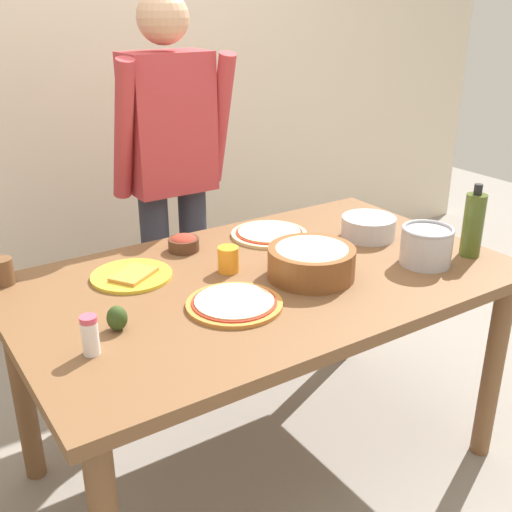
# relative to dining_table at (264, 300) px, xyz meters

# --- Properties ---
(ground) EXTENTS (8.00, 8.00, 0.00)m
(ground) POSITION_rel_dining_table_xyz_m (0.00, 0.00, -0.67)
(ground) COLOR gray
(wall_back) EXTENTS (5.60, 0.10, 2.60)m
(wall_back) POSITION_rel_dining_table_xyz_m (0.00, 1.60, 0.63)
(wall_back) COLOR beige
(wall_back) RESTS_ON ground
(dining_table) EXTENTS (1.60, 0.96, 0.76)m
(dining_table) POSITION_rel_dining_table_xyz_m (0.00, 0.00, 0.00)
(dining_table) COLOR brown
(dining_table) RESTS_ON ground
(person_cook) EXTENTS (0.49, 0.25, 1.62)m
(person_cook) POSITION_rel_dining_table_xyz_m (0.05, 0.76, 0.27)
(person_cook) COLOR #2D2D38
(person_cook) RESTS_ON ground
(pizza_raw_on_board) EXTENTS (0.29, 0.29, 0.02)m
(pizza_raw_on_board) POSITION_rel_dining_table_xyz_m (0.22, 0.29, 0.10)
(pizza_raw_on_board) COLOR beige
(pizza_raw_on_board) RESTS_ON dining_table
(pizza_cooked_on_tray) EXTENTS (0.28, 0.28, 0.02)m
(pizza_cooked_on_tray) POSITION_rel_dining_table_xyz_m (-0.20, -0.13, 0.10)
(pizza_cooked_on_tray) COLOR #C67A33
(pizza_cooked_on_tray) RESTS_ON dining_table
(plate_with_slice) EXTENTS (0.26, 0.26, 0.02)m
(plate_with_slice) POSITION_rel_dining_table_xyz_m (-0.37, 0.22, 0.10)
(plate_with_slice) COLOR gold
(plate_with_slice) RESTS_ON dining_table
(popcorn_bowl) EXTENTS (0.28, 0.28, 0.11)m
(popcorn_bowl) POSITION_rel_dining_table_xyz_m (0.12, -0.09, 0.15)
(popcorn_bowl) COLOR brown
(popcorn_bowl) RESTS_ON dining_table
(mixing_bowl_steel) EXTENTS (0.20, 0.20, 0.08)m
(mixing_bowl_steel) POSITION_rel_dining_table_xyz_m (0.52, 0.07, 0.13)
(mixing_bowl_steel) COLOR #B7B7BC
(mixing_bowl_steel) RESTS_ON dining_table
(small_sauce_bowl) EXTENTS (0.11, 0.11, 0.06)m
(small_sauce_bowl) POSITION_rel_dining_table_xyz_m (-0.12, 0.33, 0.12)
(small_sauce_bowl) COLOR #4C2D1E
(small_sauce_bowl) RESTS_ON dining_table
(olive_oil_bottle) EXTENTS (0.07, 0.07, 0.26)m
(olive_oil_bottle) POSITION_rel_dining_table_xyz_m (0.69, -0.25, 0.20)
(olive_oil_bottle) COLOR #47561E
(olive_oil_bottle) RESTS_ON dining_table
(steel_pot) EXTENTS (0.17, 0.17, 0.13)m
(steel_pot) POSITION_rel_dining_table_xyz_m (0.50, -0.22, 0.16)
(steel_pot) COLOR #B7B7BC
(steel_pot) RESTS_ON dining_table
(cup_orange) EXTENTS (0.07, 0.07, 0.08)m
(cup_orange) POSITION_rel_dining_table_xyz_m (-0.08, 0.09, 0.13)
(cup_orange) COLOR orange
(cup_orange) RESTS_ON dining_table
(cup_small_brown) EXTENTS (0.07, 0.07, 0.08)m
(cup_small_brown) POSITION_rel_dining_table_xyz_m (-0.72, 0.40, 0.13)
(cup_small_brown) COLOR brown
(cup_small_brown) RESTS_ON dining_table
(salt_shaker) EXTENTS (0.04, 0.04, 0.11)m
(salt_shaker) POSITION_rel_dining_table_xyz_m (-0.63, -0.15, 0.14)
(salt_shaker) COLOR white
(salt_shaker) RESTS_ON dining_table
(avocado) EXTENTS (0.06, 0.06, 0.07)m
(avocado) POSITION_rel_dining_table_xyz_m (-0.53, -0.07, 0.13)
(avocado) COLOR #2D4219
(avocado) RESTS_ON dining_table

